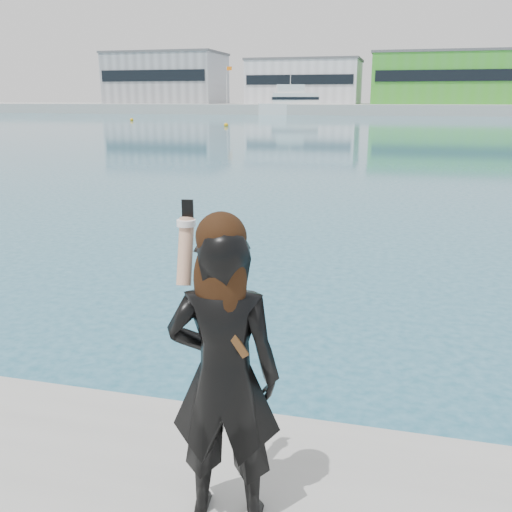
{
  "coord_description": "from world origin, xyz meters",
  "views": [
    {
      "loc": [
        0.61,
        -2.81,
        3.14
      ],
      "look_at": [
        -0.27,
        0.59,
        2.17
      ],
      "focal_mm": 40.0,
      "sensor_mm": 36.0,
      "label": 1
    }
  ],
  "objects_px": {
    "motor_yacht": "(297,104)",
    "woman": "(224,369)",
    "buoy_extra": "(226,126)",
    "buoy_far": "(132,121)"
  },
  "relations": [
    {
      "from": "motor_yacht",
      "to": "buoy_far",
      "type": "height_order",
      "value": "motor_yacht"
    },
    {
      "from": "buoy_far",
      "to": "woman",
      "type": "height_order",
      "value": "woman"
    },
    {
      "from": "buoy_far",
      "to": "woman",
      "type": "distance_m",
      "value": 83.98
    },
    {
      "from": "motor_yacht",
      "to": "buoy_extra",
      "type": "relative_size",
      "value": 33.77
    },
    {
      "from": "buoy_extra",
      "to": "buoy_far",
      "type": "bearing_deg",
      "value": 145.35
    },
    {
      "from": "motor_yacht",
      "to": "woman",
      "type": "xyz_separation_m",
      "value": [
        20.6,
        -112.88,
        -0.42
      ]
    },
    {
      "from": "buoy_extra",
      "to": "woman",
      "type": "height_order",
      "value": "woman"
    },
    {
      "from": "woman",
      "to": "motor_yacht",
      "type": "bearing_deg",
      "value": -87.12
    },
    {
      "from": "buoy_far",
      "to": "buoy_extra",
      "type": "xyz_separation_m",
      "value": [
        18.31,
        -12.65,
        0.0
      ]
    },
    {
      "from": "motor_yacht",
      "to": "woman",
      "type": "relative_size",
      "value": 9.3
    }
  ]
}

